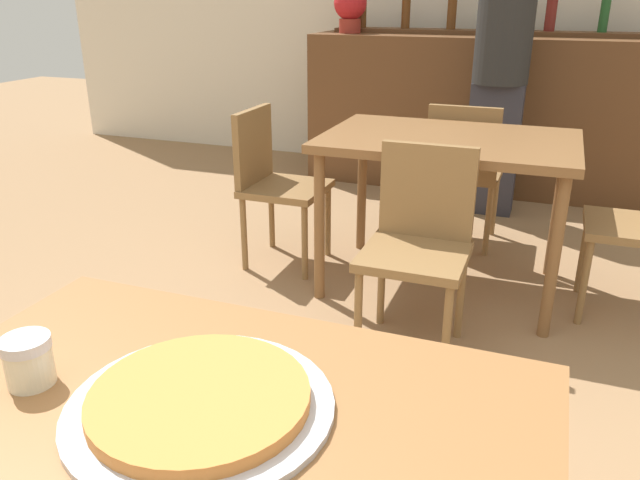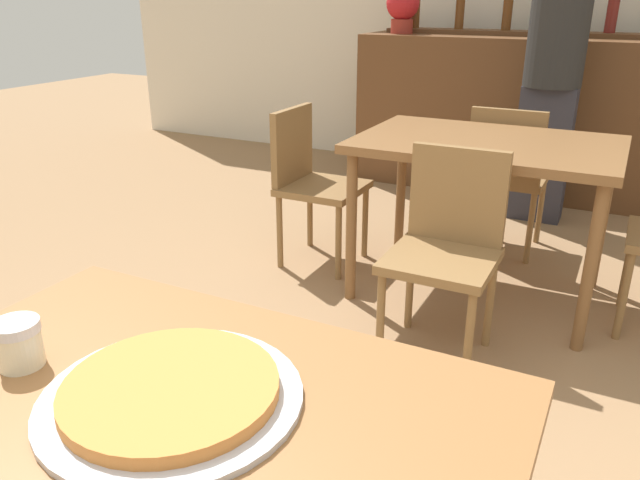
{
  "view_description": "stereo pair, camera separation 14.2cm",
  "coord_description": "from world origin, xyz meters",
  "px_view_note": "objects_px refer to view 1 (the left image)",
  "views": [
    {
      "loc": [
        0.46,
        -0.69,
        1.37
      ],
      "look_at": [
        -0.01,
        0.55,
        0.84
      ],
      "focal_mm": 35.0,
      "sensor_mm": 36.0,
      "label": 1
    },
    {
      "loc": [
        0.59,
        -0.63,
        1.37
      ],
      "look_at": [
        -0.01,
        0.55,
        0.84
      ],
      "focal_mm": 35.0,
      "sensor_mm": 36.0,
      "label": 2
    }
  ],
  "objects_px": {
    "pizza_tray": "(200,401)",
    "person_standing": "(501,64)",
    "chair_far_side_back": "(463,165)",
    "cheese_shaker": "(28,361)",
    "chair_far_side_front": "(419,235)",
    "potted_plant": "(350,7)",
    "chair_far_side_left": "(273,176)"
  },
  "relations": [
    {
      "from": "chair_far_side_back",
      "to": "person_standing",
      "type": "relative_size",
      "value": 0.47
    },
    {
      "from": "person_standing",
      "to": "pizza_tray",
      "type": "bearing_deg",
      "value": -92.03
    },
    {
      "from": "pizza_tray",
      "to": "chair_far_side_back",
      "type": "bearing_deg",
      "value": 89.29
    },
    {
      "from": "cheese_shaker",
      "to": "person_standing",
      "type": "xyz_separation_m",
      "value": [
        0.43,
        3.42,
        0.17
      ]
    },
    {
      "from": "pizza_tray",
      "to": "potted_plant",
      "type": "height_order",
      "value": "potted_plant"
    },
    {
      "from": "pizza_tray",
      "to": "person_standing",
      "type": "distance_m",
      "value": 3.39
    },
    {
      "from": "chair_far_side_left",
      "to": "cheese_shaker",
      "type": "relative_size",
      "value": 9.26
    },
    {
      "from": "chair_far_side_front",
      "to": "cheese_shaker",
      "type": "relative_size",
      "value": 9.26
    },
    {
      "from": "pizza_tray",
      "to": "person_standing",
      "type": "bearing_deg",
      "value": 87.97
    },
    {
      "from": "pizza_tray",
      "to": "cheese_shaker",
      "type": "height_order",
      "value": "cheese_shaker"
    },
    {
      "from": "person_standing",
      "to": "chair_far_side_front",
      "type": "bearing_deg",
      "value": -92.73
    },
    {
      "from": "pizza_tray",
      "to": "potted_plant",
      "type": "bearing_deg",
      "value": 104.81
    },
    {
      "from": "chair_far_side_left",
      "to": "potted_plant",
      "type": "distance_m",
      "value": 1.96
    },
    {
      "from": "cheese_shaker",
      "to": "person_standing",
      "type": "bearing_deg",
      "value": 82.84
    },
    {
      "from": "chair_far_side_left",
      "to": "person_standing",
      "type": "distance_m",
      "value": 1.66
    },
    {
      "from": "pizza_tray",
      "to": "potted_plant",
      "type": "relative_size",
      "value": 1.32
    },
    {
      "from": "chair_far_side_front",
      "to": "potted_plant",
      "type": "distance_m",
      "value": 2.7
    },
    {
      "from": "chair_far_side_left",
      "to": "person_standing",
      "type": "bearing_deg",
      "value": -38.2
    },
    {
      "from": "chair_far_side_back",
      "to": "pizza_tray",
      "type": "bearing_deg",
      "value": 89.29
    },
    {
      "from": "chair_far_side_back",
      "to": "person_standing",
      "type": "distance_m",
      "value": 0.84
    },
    {
      "from": "chair_far_side_front",
      "to": "pizza_tray",
      "type": "xyz_separation_m",
      "value": [
        -0.03,
        -1.57,
        0.28
      ]
    },
    {
      "from": "chair_far_side_front",
      "to": "pizza_tray",
      "type": "bearing_deg",
      "value": -91.22
    },
    {
      "from": "chair_far_side_left",
      "to": "pizza_tray",
      "type": "bearing_deg",
      "value": -158.0
    },
    {
      "from": "person_standing",
      "to": "chair_far_side_left",
      "type": "bearing_deg",
      "value": -128.2
    },
    {
      "from": "chair_far_side_left",
      "to": "pizza_tray",
      "type": "xyz_separation_m",
      "value": [
        0.86,
        -2.14,
        0.28
      ]
    },
    {
      "from": "person_standing",
      "to": "potted_plant",
      "type": "xyz_separation_m",
      "value": [
        -1.16,
        0.53,
        0.31
      ]
    },
    {
      "from": "chair_far_side_front",
      "to": "pizza_tray",
      "type": "distance_m",
      "value": 1.59
    },
    {
      "from": "cheese_shaker",
      "to": "chair_far_side_front",
      "type": "bearing_deg",
      "value": 77.92
    },
    {
      "from": "cheese_shaker",
      "to": "person_standing",
      "type": "distance_m",
      "value": 3.45
    },
    {
      "from": "chair_far_side_back",
      "to": "pizza_tray",
      "type": "xyz_separation_m",
      "value": [
        -0.03,
        -2.7,
        0.28
      ]
    },
    {
      "from": "chair_far_side_left",
      "to": "person_standing",
      "type": "xyz_separation_m",
      "value": [
        0.98,
        1.25,
        0.48
      ]
    },
    {
      "from": "chair_far_side_front",
      "to": "pizza_tray",
      "type": "height_order",
      "value": "chair_far_side_front"
    }
  ]
}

